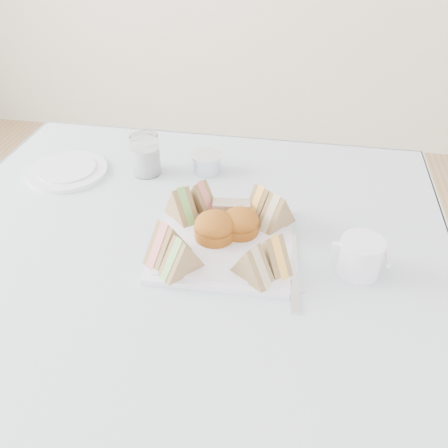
% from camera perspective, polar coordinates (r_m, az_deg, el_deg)
% --- Properties ---
extents(table, '(0.90, 0.90, 0.74)m').
position_cam_1_polar(table, '(1.15, -4.68, -18.35)').
color(table, brown).
rests_on(table, floor).
extents(tablecloth, '(1.02, 1.02, 0.01)m').
position_cam_1_polar(tablecloth, '(0.88, -5.87, -4.18)').
color(tablecloth, '#9FB0C4').
rests_on(tablecloth, table).
extents(serving_plate, '(0.26, 0.26, 0.01)m').
position_cam_1_polar(serving_plate, '(0.89, 0.00, -2.27)').
color(serving_plate, white).
rests_on(serving_plate, tablecloth).
extents(sandwich_fl_a, '(0.08, 0.09, 0.08)m').
position_cam_1_polar(sandwich_fl_a, '(0.83, -6.92, -1.95)').
color(sandwich_fl_a, '#8F7B52').
rests_on(sandwich_fl_a, serving_plate).
extents(sandwich_fl_b, '(0.08, 0.08, 0.07)m').
position_cam_1_polar(sandwich_fl_b, '(0.81, -5.22, -3.73)').
color(sandwich_fl_b, '#8F7B52').
rests_on(sandwich_fl_b, serving_plate).
extents(sandwich_fr_a, '(0.08, 0.08, 0.07)m').
position_cam_1_polar(sandwich_fr_a, '(0.82, 5.91, -3.29)').
color(sandwich_fr_a, '#8F7B52').
rests_on(sandwich_fr_a, serving_plate).
extents(sandwich_fr_b, '(0.08, 0.07, 0.07)m').
position_cam_1_polar(sandwich_fr_b, '(0.79, 3.46, -4.58)').
color(sandwich_fr_b, '#8F7B52').
rests_on(sandwich_fr_b, serving_plate).
extents(sandwich_bl_a, '(0.08, 0.08, 0.07)m').
position_cam_1_polar(sandwich_bl_a, '(0.93, -5.17, 2.55)').
color(sandwich_bl_a, '#8F7B52').
rests_on(sandwich_bl_a, serving_plate).
extents(sandwich_bl_b, '(0.08, 0.07, 0.07)m').
position_cam_1_polar(sandwich_bl_b, '(0.95, -2.88, 3.39)').
color(sandwich_bl_b, '#8F7B52').
rests_on(sandwich_bl_b, serving_plate).
extents(sandwich_br_a, '(0.08, 0.09, 0.07)m').
position_cam_1_polar(sandwich_br_a, '(0.91, 6.33, 1.66)').
color(sandwich_br_a, '#8F7B52').
rests_on(sandwich_br_a, serving_plate).
extents(sandwich_br_b, '(0.07, 0.08, 0.07)m').
position_cam_1_polar(sandwich_br_b, '(0.94, 4.47, 2.82)').
color(sandwich_br_b, '#8F7B52').
rests_on(sandwich_br_b, serving_plate).
extents(scone_left, '(0.08, 0.08, 0.05)m').
position_cam_1_polar(scone_left, '(0.88, -1.13, -0.36)').
color(scone_left, '#915515').
rests_on(scone_left, serving_plate).
extents(scone_right, '(0.10, 0.10, 0.05)m').
position_cam_1_polar(scone_right, '(0.89, 1.96, 0.16)').
color(scone_right, '#915515').
rests_on(scone_right, serving_plate).
extents(pastry_slice, '(0.08, 0.04, 0.04)m').
position_cam_1_polar(pastry_slice, '(0.94, 0.92, 1.75)').
color(pastry_slice, '#D8B673').
rests_on(pastry_slice, serving_plate).
extents(side_plate, '(0.21, 0.21, 0.01)m').
position_cam_1_polar(side_plate, '(1.17, -18.33, 6.04)').
color(side_plate, white).
rests_on(side_plate, tablecloth).
extents(water_glass, '(0.08, 0.08, 0.09)m').
position_cam_1_polar(water_glass, '(1.11, -9.39, 8.20)').
color(water_glass, white).
rests_on(water_glass, tablecloth).
extents(tea_strainer, '(0.08, 0.08, 0.04)m').
position_cam_1_polar(tea_strainer, '(1.11, -2.07, 7.25)').
color(tea_strainer, silver).
rests_on(tea_strainer, tablecloth).
extents(knife, '(0.04, 0.20, 0.00)m').
position_cam_1_polar(knife, '(0.85, 8.38, -5.59)').
color(knife, silver).
rests_on(knife, tablecloth).
extents(fork, '(0.08, 0.18, 0.00)m').
position_cam_1_polar(fork, '(0.87, 7.17, -3.99)').
color(fork, silver).
rests_on(fork, tablecloth).
extents(creamer_jug, '(0.08, 0.08, 0.07)m').
position_cam_1_polar(creamer_jug, '(0.85, 16.09, -3.75)').
color(creamer_jug, white).
rests_on(creamer_jug, tablecloth).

